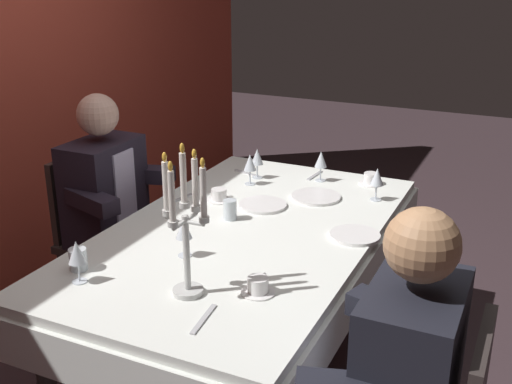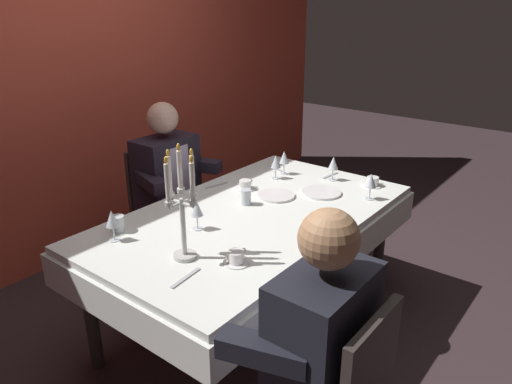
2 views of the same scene
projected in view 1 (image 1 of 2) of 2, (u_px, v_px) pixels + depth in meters
name	position (u px, v px, depth m)	size (l,w,h in m)	color
ground_plane	(245.00, 369.00, 3.04)	(12.00, 12.00, 0.00)	#35272B
dining_table	(245.00, 253.00, 2.82)	(1.94, 1.14, 0.74)	white
candelabra	(185.00, 226.00, 2.15)	(0.19, 0.19, 0.56)	silver
dinner_plate_0	(263.00, 205.00, 3.03)	(0.23, 0.23, 0.01)	white
dinner_plate_1	(316.00, 197.00, 3.13)	(0.25, 0.25, 0.01)	white
dinner_plate_2	(355.00, 235.00, 2.70)	(0.22, 0.22, 0.01)	white
wine_glass_0	(250.00, 164.00, 3.29)	(0.07, 0.07, 0.16)	silver
wine_glass_1	(184.00, 229.00, 2.48)	(0.07, 0.07, 0.16)	silver
wine_glass_2	(321.00, 160.00, 3.34)	(0.07, 0.07, 0.16)	silver
wine_glass_3	(77.00, 254.00, 2.28)	(0.07, 0.07, 0.16)	silver
wine_glass_4	(377.00, 178.00, 3.07)	(0.07, 0.07, 0.16)	silver
wine_glass_5	(257.00, 158.00, 3.39)	(0.07, 0.07, 0.16)	silver
water_tumbler_0	(78.00, 259.00, 2.40)	(0.07, 0.07, 0.09)	silver
water_tumbler_1	(230.00, 210.00, 2.87)	(0.06, 0.06, 0.09)	silver
coffee_cup_0	(219.00, 195.00, 3.09)	(0.13, 0.12, 0.06)	white
coffee_cup_1	(371.00, 179.00, 3.32)	(0.13, 0.12, 0.06)	white
coffee_cup_2	(258.00, 286.00, 2.24)	(0.13, 0.12, 0.06)	white
knife_0	(204.00, 319.00, 2.08)	(0.19, 0.02, 0.01)	#B7B7BC
fork_1	(246.00, 173.00, 3.49)	(0.17, 0.02, 0.01)	#B7B7BC
fork_2	(180.00, 199.00, 3.12)	(0.17, 0.02, 0.01)	#B7B7BC
fork_3	(315.00, 175.00, 3.45)	(0.17, 0.02, 0.01)	#B7B7BC
seated_diner_0	(412.00, 370.00, 1.83)	(0.63, 0.48, 1.24)	#332B29
seated_diner_1	(103.00, 190.00, 3.26)	(0.63, 0.48, 1.24)	#332B29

